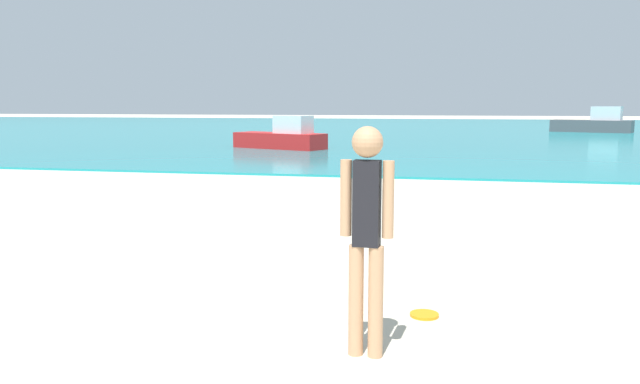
{
  "coord_description": "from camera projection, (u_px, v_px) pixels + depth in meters",
  "views": [
    {
      "loc": [
        1.81,
        0.31,
        1.81
      ],
      "look_at": [
        0.37,
        7.09,
        0.83
      ],
      "focal_mm": 34.88,
      "sensor_mm": 36.0,
      "label": 1
    }
  ],
  "objects": [
    {
      "name": "boat_far",
      "position": [
        595.0,
        123.0,
        38.83
      ],
      "size": [
        4.93,
        3.14,
        1.6
      ],
      "rotation": [
        0.0,
        0.0,
        2.76
      ],
      "color": "#4C4C51",
      "rests_on": "water"
    },
    {
      "name": "frisbee",
      "position": [
        424.0,
        315.0,
        5.35
      ],
      "size": [
        0.25,
        0.25,
        0.03
      ],
      "primitive_type": "cylinder",
      "color": "orange",
      "rests_on": "ground"
    },
    {
      "name": "boat_near",
      "position": [
        282.0,
        137.0,
        24.58
      ],
      "size": [
        4.01,
        2.61,
        1.3
      ],
      "rotation": [
        0.0,
        0.0,
        2.75
      ],
      "color": "red",
      "rests_on": "water"
    },
    {
      "name": "person_standing",
      "position": [
        367.0,
        228.0,
        4.39
      ],
      "size": [
        0.38,
        0.22,
        1.66
      ],
      "rotation": [
        0.0,
        0.0,
        6.22
      ],
      "color": "tan",
      "rests_on": "ground"
    },
    {
      "name": "water",
      "position": [
        426.0,
        129.0,
        44.29
      ],
      "size": [
        160.0,
        60.0,
        0.06
      ],
      "primitive_type": "cube",
      "color": "teal",
      "rests_on": "ground"
    }
  ]
}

